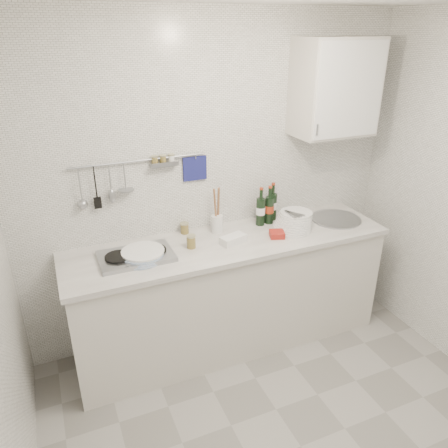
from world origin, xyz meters
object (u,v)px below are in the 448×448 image
object	(u,v)px
plate_stack_hob	(142,255)
plate_stack_sink	(294,221)
wine_bottles	(268,204)
utensil_crock	(217,221)
wall_cabinet	(335,88)

from	to	relation	value
plate_stack_hob	plate_stack_sink	xyz separation A→B (m)	(1.21, 0.01, 0.03)
plate_stack_sink	wine_bottles	distance (m)	0.25
utensil_crock	plate_stack_hob	bearing A→B (deg)	-163.26
wall_cabinet	plate_stack_hob	xyz separation A→B (m)	(-1.56, -0.14, -1.00)
plate_stack_sink	utensil_crock	bearing A→B (deg)	162.49
plate_stack_sink	utensil_crock	distance (m)	0.60
plate_stack_hob	wine_bottles	world-z (taller)	wine_bottles
wall_cabinet	plate_stack_sink	distance (m)	1.04
wall_cabinet	wine_bottles	bearing A→B (deg)	173.04
wine_bottles	plate_stack_sink	bearing A→B (deg)	-54.52
plate_stack_hob	wall_cabinet	bearing A→B (deg)	5.05
plate_stack_sink	wine_bottles	xyz separation A→B (m)	(-0.13, 0.19, 0.09)
plate_stack_sink	wall_cabinet	bearing A→B (deg)	19.58
wall_cabinet	wine_bottles	distance (m)	1.01
plate_stack_hob	plate_stack_sink	world-z (taller)	plate_stack_sink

